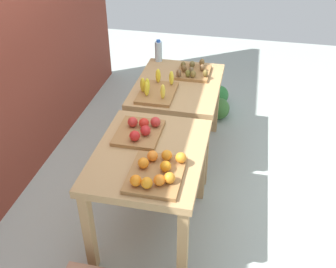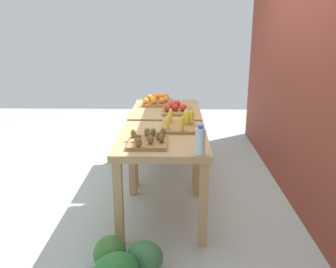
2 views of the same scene
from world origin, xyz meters
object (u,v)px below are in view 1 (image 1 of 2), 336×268
Objects in this scene: water_bottle at (158,51)px; watermelon_pile at (212,102)px; kiwi_bin at (193,71)px; display_table_left at (150,164)px; apple_bin at (140,130)px; display_table_right at (178,94)px; orange_bin at (157,172)px; banana_crate at (157,90)px.

watermelon_pile is (0.42, -0.57, -0.78)m from water_bottle.
display_table_left is at bearing 175.28° from kiwi_bin.
apple_bin is 1.40m from water_bottle.
apple_bin is at bearing 168.31° from kiwi_bin.
display_table_right is 4.49× the size of water_bottle.
water_bottle is at bearing 32.74° from display_table_right.
apple_bin reaches higher than display_table_left.
display_table_left is 1.62× the size of watermelon_pile.
kiwi_bin is 0.98m from watermelon_pile.
orange_bin reaches higher than watermelon_pile.
banana_crate is 1.19× the size of kiwi_bin.
orange_bin reaches higher than display_table_left.
banana_crate is at bearing 151.36° from kiwi_bin.
kiwi_bin is at bearing -121.53° from water_bottle.
display_table_left is 1.63m from water_bottle.
display_table_right is 1.62× the size of watermelon_pile.
watermelon_pile is at bearing -20.05° from banana_crate.
display_table_right is 2.36× the size of banana_crate.
banana_crate reaches higher than display_table_right.
watermelon_pile is (1.15, -0.42, -0.71)m from banana_crate.
banana_crate is (-0.26, 0.15, 0.16)m from display_table_right.
display_table_right is 2.60× the size of apple_bin.
orange_bin reaches higher than kiwi_bin.
kiwi_bin is at bearing -4.72° from display_table_left.
banana_crate reaches higher than watermelon_pile.
display_table_left is 1.12m from display_table_right.
kiwi_bin is 1.59× the size of water_bottle.
water_bottle reaches higher than apple_bin.
banana_crate is 0.69× the size of watermelon_pile.
display_table_left is at bearing -170.11° from banana_crate.
display_table_left is 2.60× the size of apple_bin.
water_bottle is (1.38, 0.18, 0.07)m from apple_bin.
display_table_left is 2.10m from watermelon_pile.
display_table_right is 2.36× the size of orange_bin.
apple_bin is (0.46, 0.24, -0.00)m from orange_bin.
watermelon_pile is (2.00, -0.27, -0.55)m from display_table_left.
water_bottle is at bearing 10.71° from display_table_left.
orange_bin is 1.90× the size of water_bottle.
apple_bin is at bearing 167.72° from watermelon_pile.
apple_bin is (-0.92, 0.12, 0.16)m from display_table_right.
display_table_right is at bearing 152.88° from kiwi_bin.
water_bottle is 1.05m from watermelon_pile.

